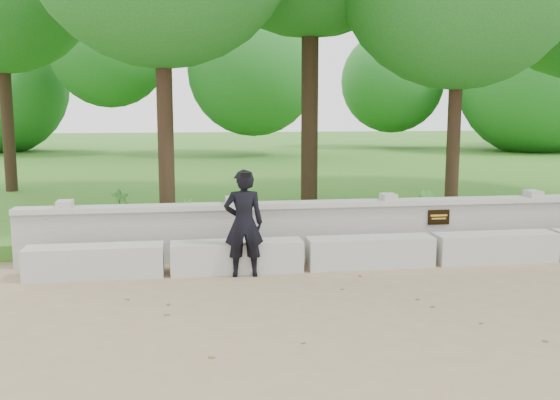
# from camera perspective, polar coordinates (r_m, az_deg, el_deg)

# --- Properties ---
(ground) EXTENTS (80.00, 80.00, 0.00)m
(ground) POSITION_cam_1_polar(r_m,az_deg,el_deg) (8.20, 18.89, -8.83)
(ground) COLOR #8E7B57
(ground) RESTS_ON ground
(lawn) EXTENTS (40.00, 22.00, 0.25)m
(lawn) POSITION_cam_1_polar(r_m,az_deg,el_deg) (21.36, 1.47, 2.48)
(lawn) COLOR #3C701E
(lawn) RESTS_ON ground
(concrete_bench) EXTENTS (11.90, 0.45, 0.45)m
(concrete_bench) POSITION_cam_1_polar(r_m,az_deg,el_deg) (9.80, 13.86, -4.42)
(concrete_bench) COLOR beige
(concrete_bench) RESTS_ON ground
(parapet_wall) EXTENTS (12.50, 0.35, 0.90)m
(parapet_wall) POSITION_cam_1_polar(r_m,az_deg,el_deg) (10.39, 12.45, -2.30)
(parapet_wall) COLOR #B1AEA7
(parapet_wall) RESTS_ON ground
(man_main) EXTENTS (0.56, 0.51, 1.52)m
(man_main) POSITION_cam_1_polar(r_m,az_deg,el_deg) (8.76, -3.34, -2.13)
(man_main) COLOR black
(man_main) RESTS_ON ground
(shrub_a) EXTENTS (0.40, 0.34, 0.64)m
(shrub_a) POSITION_cam_1_polar(r_m,az_deg,el_deg) (11.82, -14.40, -0.55)
(shrub_a) COLOR #3B812C
(shrub_a) RESTS_ON lawn
(shrub_b) EXTENTS (0.48, 0.47, 0.68)m
(shrub_b) POSITION_cam_1_polar(r_m,az_deg,el_deg) (11.17, 13.37, -0.92)
(shrub_b) COLOR #3B812C
(shrub_b) RESTS_ON lawn
(shrub_d) EXTENTS (0.43, 0.42, 0.58)m
(shrub_d) POSITION_cam_1_polar(r_m,az_deg,el_deg) (10.79, -8.60, -1.39)
(shrub_d) COLOR #3B812C
(shrub_d) RESTS_ON lawn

